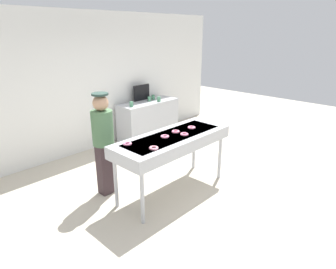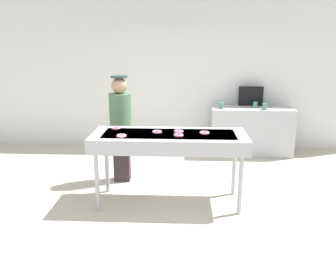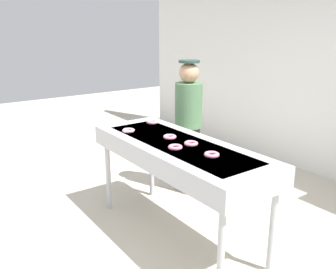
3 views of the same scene
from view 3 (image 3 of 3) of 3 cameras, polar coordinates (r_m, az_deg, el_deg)
The scene contains 9 objects.
ground_plane at distance 3.79m, azimuth 1.50°, elevation -15.42°, with size 16.00×16.00×0.00m, color beige.
fryer_conveyor at distance 3.41m, azimuth 1.61°, elevation -2.86°, with size 2.01×0.74×0.97m.
strawberry_donut_0 at distance 3.50m, azimuth 0.28°, elevation -0.38°, with size 0.13×0.13×0.03m, color pink.
strawberry_donut_1 at distance 3.74m, azimuth -6.21°, elevation 0.63°, with size 0.13×0.13×0.03m, color pink.
strawberry_donut_2 at distance 3.21m, azimuth 1.14°, elevation -2.00°, with size 0.13×0.13×0.03m, color pink.
strawberry_donut_3 at distance 4.06m, azimuth -2.49°, elevation 1.96°, with size 0.13×0.13×0.03m, color pink.
strawberry_donut_4 at distance 3.04m, azimuth 6.83°, elevation -3.15°, with size 0.13×0.13×0.03m, color pink.
strawberry_donut_5 at distance 3.31m, azimuth 3.63°, elevation -1.41°, with size 0.13×0.13×0.03m, color pink.
worker_baker at distance 4.41m, azimuth 3.20°, elevation 2.38°, with size 0.33×0.33×1.64m.
Camera 3 is at (2.55, -1.96, 2.00)m, focal length 38.92 mm.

